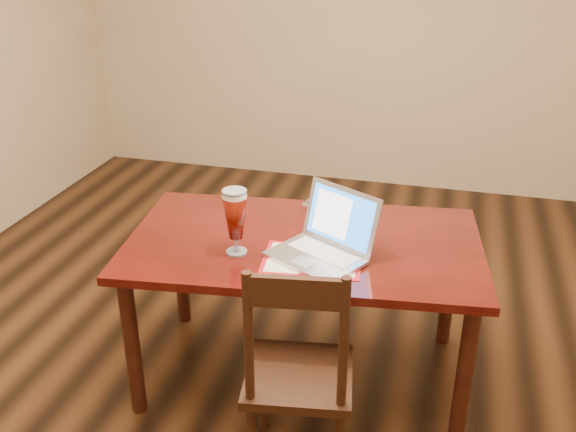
# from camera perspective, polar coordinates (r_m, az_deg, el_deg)

# --- Properties ---
(ground) EXTENTS (5.00, 5.00, 0.00)m
(ground) POSITION_cam_1_polar(r_m,az_deg,el_deg) (3.14, -0.59, -13.69)
(ground) COLOR black
(ground) RESTS_ON ground
(dining_table) EXTENTS (1.60, 1.02, 0.99)m
(dining_table) POSITION_cam_1_polar(r_m,az_deg,el_deg) (2.78, 1.29, -3.58)
(dining_table) COLOR #4D0D0A
(dining_table) RESTS_ON ground
(dining_chair) EXTENTS (0.45, 0.44, 0.94)m
(dining_chair) POSITION_cam_1_polar(r_m,az_deg,el_deg) (2.43, 0.92, -13.94)
(dining_chair) COLOR black
(dining_chair) RESTS_ON ground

